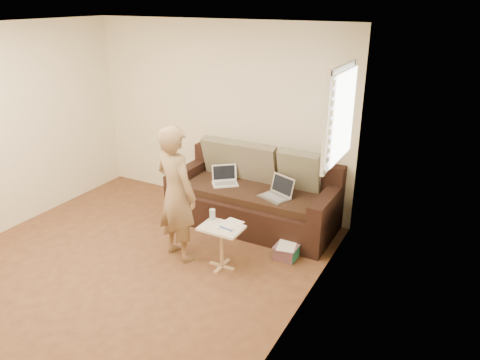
{
  "coord_description": "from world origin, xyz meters",
  "views": [
    {
      "loc": [
        3.22,
        -3.11,
        2.88
      ],
      "look_at": [
        0.8,
        1.4,
        0.78
      ],
      "focal_mm": 33.78,
      "sensor_mm": 36.0,
      "label": 1
    }
  ],
  "objects_px": {
    "laptop_silver": "(274,198)",
    "person": "(176,194)",
    "laptop_white": "(225,184)",
    "side_table": "(222,247)",
    "sofa": "(253,195)",
    "drinking_glass": "(212,214)",
    "striped_box": "(287,251)"
  },
  "relations": [
    {
      "from": "sofa",
      "to": "drinking_glass",
      "type": "relative_size",
      "value": 18.33
    },
    {
      "from": "side_table",
      "to": "drinking_glass",
      "type": "height_order",
      "value": "drinking_glass"
    },
    {
      "from": "laptop_silver",
      "to": "striped_box",
      "type": "bearing_deg",
      "value": -28.13
    },
    {
      "from": "striped_box",
      "to": "drinking_glass",
      "type": "bearing_deg",
      "value": -151.31
    },
    {
      "from": "laptop_silver",
      "to": "striped_box",
      "type": "relative_size",
      "value": 1.38
    },
    {
      "from": "sofa",
      "to": "person",
      "type": "bearing_deg",
      "value": -109.6
    },
    {
      "from": "sofa",
      "to": "laptop_white",
      "type": "distance_m",
      "value": 0.41
    },
    {
      "from": "laptop_silver",
      "to": "person",
      "type": "xyz_separation_m",
      "value": [
        -0.77,
        -0.99,
        0.28
      ]
    },
    {
      "from": "laptop_white",
      "to": "side_table",
      "type": "bearing_deg",
      "value": -101.02
    },
    {
      "from": "drinking_glass",
      "to": "striped_box",
      "type": "height_order",
      "value": "drinking_glass"
    },
    {
      "from": "laptop_white",
      "to": "side_table",
      "type": "xyz_separation_m",
      "value": [
        0.56,
        -1.05,
        -0.26
      ]
    },
    {
      "from": "person",
      "to": "drinking_glass",
      "type": "relative_size",
      "value": 13.39
    },
    {
      "from": "person",
      "to": "drinking_glass",
      "type": "distance_m",
      "value": 0.47
    },
    {
      "from": "person",
      "to": "striped_box",
      "type": "relative_size",
      "value": 6.01
    },
    {
      "from": "laptop_white",
      "to": "laptop_silver",
      "type": "bearing_deg",
      "value": -45.67
    },
    {
      "from": "side_table",
      "to": "striped_box",
      "type": "relative_size",
      "value": 1.93
    },
    {
      "from": "sofa",
      "to": "laptop_silver",
      "type": "bearing_deg",
      "value": -20.62
    },
    {
      "from": "drinking_glass",
      "to": "person",
      "type": "bearing_deg",
      "value": -160.35
    },
    {
      "from": "sofa",
      "to": "laptop_silver",
      "type": "xyz_separation_m",
      "value": [
        0.37,
        -0.14,
        0.1
      ]
    },
    {
      "from": "laptop_silver",
      "to": "laptop_white",
      "type": "distance_m",
      "value": 0.77
    },
    {
      "from": "laptop_silver",
      "to": "person",
      "type": "bearing_deg",
      "value": -106.56
    },
    {
      "from": "laptop_white",
      "to": "side_table",
      "type": "relative_size",
      "value": 0.65
    },
    {
      "from": "laptop_white",
      "to": "striped_box",
      "type": "distance_m",
      "value": 1.32
    },
    {
      "from": "side_table",
      "to": "laptop_silver",
      "type": "bearing_deg",
      "value": 78.07
    },
    {
      "from": "sofa",
      "to": "laptop_silver",
      "type": "relative_size",
      "value": 5.97
    },
    {
      "from": "sofa",
      "to": "drinking_glass",
      "type": "height_order",
      "value": "sofa"
    },
    {
      "from": "laptop_silver",
      "to": "person",
      "type": "height_order",
      "value": "person"
    },
    {
      "from": "laptop_silver",
      "to": "side_table",
      "type": "xyz_separation_m",
      "value": [
        -0.2,
        -0.96,
        -0.26
      ]
    },
    {
      "from": "laptop_silver",
      "to": "drinking_glass",
      "type": "bearing_deg",
      "value": -93.05
    },
    {
      "from": "laptop_silver",
      "to": "drinking_glass",
      "type": "relative_size",
      "value": 3.07
    },
    {
      "from": "person",
      "to": "side_table",
      "type": "distance_m",
      "value": 0.79
    },
    {
      "from": "sofa",
      "to": "laptop_silver",
      "type": "distance_m",
      "value": 0.41
    }
  ]
}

